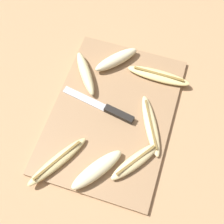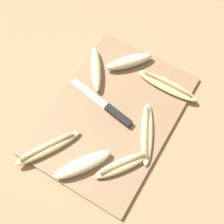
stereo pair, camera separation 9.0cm
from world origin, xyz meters
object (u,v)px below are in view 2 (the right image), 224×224
Objects in this scene: banana_pale_long at (83,165)px; banana_ripe_center at (147,133)px; banana_bright_far at (129,62)px; banana_golden_short at (167,86)px; banana_soft_right at (96,69)px; knife at (112,110)px; banana_spotted_left at (48,148)px; banana_mellow_near at (122,165)px.

banana_pale_long is 0.20m from banana_ripe_center.
banana_pale_long is 0.35m from banana_bright_far.
banana_pale_long is 1.14× the size of banana_bright_far.
banana_soft_right is (-0.06, 0.21, 0.01)m from banana_golden_short.
banana_pale_long is at bearing 166.11° from banana_golden_short.
banana_soft_right is 0.26m from banana_ripe_center.
banana_golden_short is 0.35m from banana_pale_long.
banana_golden_short is 1.05× the size of banana_ripe_center.
knife is at bearing 84.72° from banana_ripe_center.
banana_ripe_center is (-0.01, -0.12, 0.00)m from knife.
knife is 1.68× the size of banana_bright_far.
knife is 1.55× the size of banana_soft_right.
banana_spotted_left is at bearing -175.57° from banana_soft_right.
banana_pale_long is (-0.05, 0.09, 0.01)m from banana_mellow_near.
banana_soft_right and banana_pale_long have the same top height.
banana_pale_long is at bearing -85.22° from banana_spotted_left.
banana_pale_long is at bearing -154.42° from banana_soft_right.
banana_golden_short is at bearing -29.07° from banana_spotted_left.
banana_golden_short is at bearing 1.45° from banana_mellow_near.
knife is 1.50× the size of banana_mellow_near.
banana_golden_short reaches higher than banana_ripe_center.
banana_pale_long is (0.01, -0.11, 0.01)m from banana_spotted_left.
banana_ripe_center reaches higher than knife.
banana_spotted_left is at bearing 164.88° from knife.
banana_soft_right reaches higher than banana_ripe_center.
banana_golden_short is 0.40m from banana_spotted_left.
banana_bright_far is (0.01, 0.14, 0.01)m from banana_golden_short.
banana_spotted_left is (-0.19, 0.09, 0.00)m from knife.
banana_soft_right reaches higher than banana_golden_short.
banana_bright_far reaches higher than banana_soft_right.
banana_pale_long is (-0.27, -0.13, -0.00)m from banana_soft_right.
banana_soft_right is 0.95× the size of banana_pale_long.
knife is 0.21m from banana_spotted_left.
banana_spotted_left reaches higher than banana_ripe_center.
knife is 0.18m from banana_pale_long.
banana_ripe_center is at bearing -113.82° from banana_soft_right.
banana_bright_far is at bearing 84.87° from banana_golden_short.
banana_spotted_left is 0.28m from banana_ripe_center.
banana_soft_right is at bearing 66.18° from banana_ripe_center.
banana_mellow_near is (-0.13, -0.11, 0.00)m from knife.
banana_bright_far is at bearing -8.41° from banana_spotted_left.
banana_soft_right is at bearing 106.49° from banana_golden_short.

